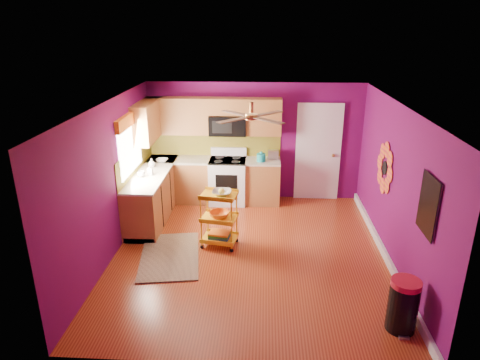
{
  "coord_description": "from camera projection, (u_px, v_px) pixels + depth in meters",
  "views": [
    {
      "loc": [
        0.2,
        -6.3,
        3.66
      ],
      "look_at": [
        -0.19,
        0.4,
        1.16
      ],
      "focal_mm": 32.0,
      "sensor_mm": 36.0,
      "label": 1
    }
  ],
  "objects": [
    {
      "name": "panel_door",
      "position": [
        318.0,
        153.0,
        9.06
      ],
      "size": [
        0.95,
        0.11,
        2.15
      ],
      "color": "white",
      "rests_on": "ground"
    },
    {
      "name": "soap_bottle_b",
      "position": [
        152.0,
        163.0,
        8.46
      ],
      "size": [
        0.14,
        0.14,
        0.18
      ],
      "primitive_type": "imported",
      "color": "white",
      "rests_on": "lower_cabinets"
    },
    {
      "name": "room_envelope",
      "position": [
        252.0,
        161.0,
        6.62
      ],
      "size": [
        4.54,
        5.04,
        2.52
      ],
      "color": "#600B51",
      "rests_on": "ground"
    },
    {
      "name": "trash_can",
      "position": [
        403.0,
        305.0,
        5.3
      ],
      "size": [
        0.38,
        0.41,
        0.71
      ],
      "color": "black",
      "rests_on": "ground"
    },
    {
      "name": "upper_cabinetry",
      "position": [
        193.0,
        119.0,
        8.66
      ],
      "size": [
        2.8,
        2.3,
        1.26
      ],
      "color": "brown",
      "rests_on": "ground"
    },
    {
      "name": "counter_cup",
      "position": [
        141.0,
        174.0,
        7.94
      ],
      "size": [
        0.13,
        0.13,
        0.1
      ],
      "primitive_type": "imported",
      "color": "white",
      "rests_on": "lower_cabinets"
    },
    {
      "name": "ground",
      "position": [
        250.0,
        253.0,
        7.19
      ],
      "size": [
        5.0,
        5.0,
        0.0
      ],
      "primitive_type": "plane",
      "color": "maroon",
      "rests_on": "ground"
    },
    {
      "name": "shag_rug",
      "position": [
        170.0,
        256.0,
        7.08
      ],
      "size": [
        1.16,
        1.66,
        0.02
      ],
      "primitive_type": "cube",
      "rotation": [
        0.0,
        0.0,
        0.15
      ],
      "color": "black",
      "rests_on": "ground"
    },
    {
      "name": "ceiling_fan",
      "position": [
        251.0,
        116.0,
        6.57
      ],
      "size": [
        1.01,
        1.01,
        0.26
      ],
      "color": "#BF8C3F",
      "rests_on": "ground"
    },
    {
      "name": "left_window",
      "position": [
        130.0,
        135.0,
        7.68
      ],
      "size": [
        0.08,
        1.35,
        1.08
      ],
      "color": "white",
      "rests_on": "ground"
    },
    {
      "name": "toaster",
      "position": [
        273.0,
        155.0,
        8.97
      ],
      "size": [
        0.22,
        0.15,
        0.18
      ],
      "primitive_type": "cube",
      "color": "beige",
      "rests_on": "lower_cabinets"
    },
    {
      "name": "teal_kettle",
      "position": [
        261.0,
        157.0,
        8.81
      ],
      "size": [
        0.18,
        0.18,
        0.21
      ],
      "color": "teal",
      "rests_on": "lower_cabinets"
    },
    {
      "name": "right_wall_art",
      "position": [
        402.0,
        183.0,
        6.25
      ],
      "size": [
        0.04,
        2.74,
        1.04
      ],
      "color": "black",
      "rests_on": "ground"
    },
    {
      "name": "counter_dish",
      "position": [
        162.0,
        160.0,
        8.79
      ],
      "size": [
        0.24,
        0.24,
        0.06
      ],
      "primitive_type": "imported",
      "color": "white",
      "rests_on": "lower_cabinets"
    },
    {
      "name": "electric_range",
      "position": [
        228.0,
        180.0,
        9.08
      ],
      "size": [
        0.76,
        0.66,
        1.13
      ],
      "color": "white",
      "rests_on": "ground"
    },
    {
      "name": "rolling_cart",
      "position": [
        220.0,
        217.0,
        7.25
      ],
      "size": [
        0.65,
        0.52,
        1.07
      ],
      "color": "yellow",
      "rests_on": "ground"
    },
    {
      "name": "soap_bottle_a",
      "position": [
        150.0,
        170.0,
        8.02
      ],
      "size": [
        0.09,
        0.09,
        0.2
      ],
      "primitive_type": "imported",
      "color": "#EA3F72",
      "rests_on": "lower_cabinets"
    },
    {
      "name": "lower_cabinets",
      "position": [
        188.0,
        188.0,
        8.81
      ],
      "size": [
        2.81,
        2.31,
        0.94
      ],
      "color": "brown",
      "rests_on": "ground"
    }
  ]
}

